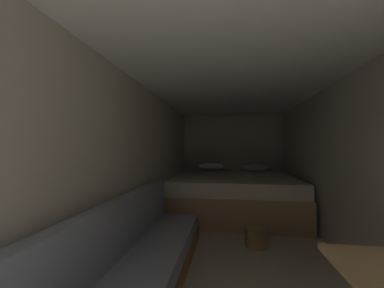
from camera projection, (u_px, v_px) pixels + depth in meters
ground_plane at (238, 257)px, 2.53m from camera, size 7.51×7.51×0.00m
wall_back at (232, 157)px, 5.29m from camera, size 2.36×0.05×1.97m
wall_left at (139, 167)px, 2.72m from camera, size 0.05×5.51×1.97m
wall_right at (350, 169)px, 2.36m from camera, size 0.05×5.51×1.97m
ceiling_slab at (237, 78)px, 2.56m from camera, size 2.36×5.51×0.05m
bed at (234, 194)px, 4.22m from camera, size 2.14×2.03×0.87m
sofa_left at (129, 274)px, 1.75m from camera, size 0.62×2.89×0.76m
wicker_basket at (256, 238)px, 2.79m from camera, size 0.26×0.26×0.22m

